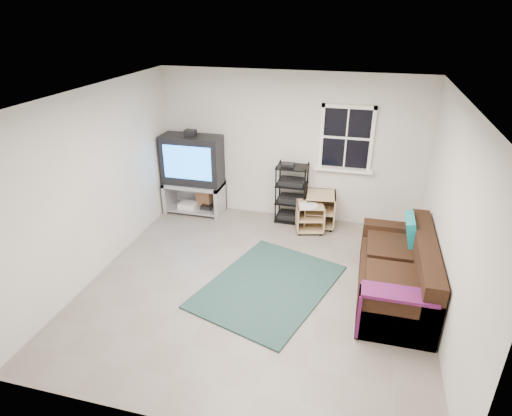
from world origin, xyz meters
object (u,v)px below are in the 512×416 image
(tv_unit, at_px, (193,168))
(av_rack, at_px, (291,197))
(sofa, at_px, (398,275))
(side_table_left, at_px, (320,208))
(side_table_right, at_px, (310,214))

(tv_unit, relative_size, av_rack, 1.46)
(tv_unit, distance_m, sofa, 4.02)
(sofa, bearing_deg, side_table_left, 124.51)
(av_rack, relative_size, side_table_left, 1.78)
(side_table_left, xyz_separation_m, side_table_right, (-0.14, -0.25, -0.03))
(tv_unit, relative_size, sofa, 0.78)
(tv_unit, height_order, av_rack, tv_unit)
(av_rack, distance_m, sofa, 2.55)
(side_table_left, height_order, side_table_right, side_table_left)
(side_table_right, bearing_deg, tv_unit, 174.96)
(side_table_left, relative_size, sofa, 0.30)
(side_table_right, xyz_separation_m, sofa, (1.39, -1.57, 0.03))
(side_table_right, relative_size, sofa, 0.27)
(tv_unit, relative_size, side_table_right, 2.85)
(tv_unit, height_order, sofa, tv_unit)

